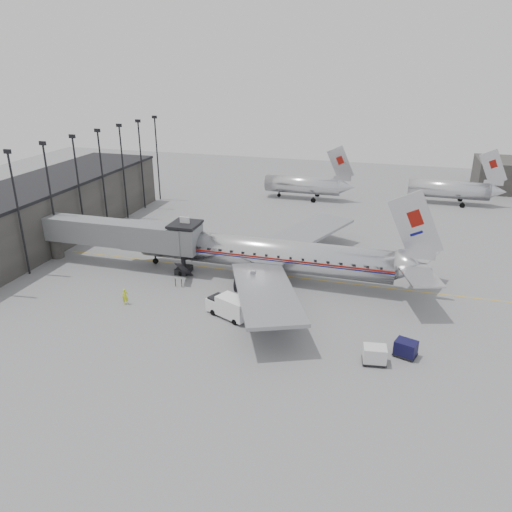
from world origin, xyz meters
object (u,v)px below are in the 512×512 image
(ramp_worker, at_px, (125,297))
(service_van, at_px, (229,306))
(baggage_cart_navy, at_px, (406,348))
(baggage_cart_white, at_px, (375,355))
(airliner, at_px, (269,254))

(ramp_worker, bearing_deg, service_van, -32.67)
(baggage_cart_navy, height_order, ramp_worker, ramp_worker)
(service_van, bearing_deg, ramp_worker, -153.26)
(service_van, height_order, baggage_cart_navy, service_van)
(baggage_cart_navy, distance_m, baggage_cart_white, 3.21)
(baggage_cart_navy, bearing_deg, airliner, 159.23)
(baggage_cart_navy, xyz_separation_m, baggage_cart_white, (-2.59, -1.89, 0.05))
(ramp_worker, bearing_deg, baggage_cart_navy, -39.03)
(baggage_cart_navy, relative_size, baggage_cart_white, 1.02)
(baggage_cart_navy, height_order, baggage_cart_white, baggage_cart_white)
(service_van, height_order, ramp_worker, service_van)
(airliner, distance_m, ramp_worker, 17.21)
(ramp_worker, bearing_deg, airliner, 5.19)
(service_van, bearing_deg, baggage_cart_white, 7.88)
(baggage_cart_white, bearing_deg, airliner, 124.19)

